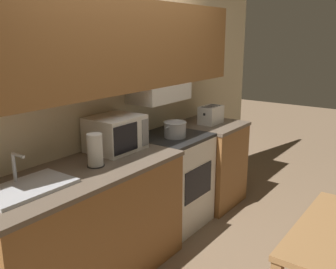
{
  "coord_description": "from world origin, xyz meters",
  "views": [
    {
      "loc": [
        -2.37,
        -2.36,
        1.88
      ],
      "look_at": [
        0.05,
        -0.59,
        1.08
      ],
      "focal_mm": 40.0,
      "sensor_mm": 36.0,
      "label": 1
    }
  ],
  "objects_px": {
    "stove_range": "(172,180)",
    "toaster": "(211,115)",
    "microwave": "(116,133)",
    "sink_basin": "(28,187)",
    "paper_towel_roll": "(95,150)",
    "cooking_pot": "(175,129)"
  },
  "relations": [
    {
      "from": "microwave",
      "to": "sink_basin",
      "type": "distance_m",
      "value": 0.96
    },
    {
      "from": "stove_range",
      "to": "toaster",
      "type": "distance_m",
      "value": 0.88
    },
    {
      "from": "toaster",
      "to": "paper_towel_roll",
      "type": "xyz_separation_m",
      "value": [
        -1.72,
        -0.0,
        0.02
      ]
    },
    {
      "from": "microwave",
      "to": "toaster",
      "type": "bearing_deg",
      "value": -6.55
    },
    {
      "from": "toaster",
      "to": "sink_basin",
      "type": "height_order",
      "value": "sink_basin"
    },
    {
      "from": "cooking_pot",
      "to": "sink_basin",
      "type": "distance_m",
      "value": 1.59
    },
    {
      "from": "sink_basin",
      "to": "stove_range",
      "type": "bearing_deg",
      "value": 0.93
    },
    {
      "from": "cooking_pot",
      "to": "paper_towel_roll",
      "type": "bearing_deg",
      "value": 179.58
    },
    {
      "from": "microwave",
      "to": "toaster",
      "type": "xyz_separation_m",
      "value": [
        1.34,
        -0.15,
        -0.05
      ]
    },
    {
      "from": "microwave",
      "to": "sink_basin",
      "type": "relative_size",
      "value": 0.79
    },
    {
      "from": "stove_range",
      "to": "paper_towel_roll",
      "type": "xyz_separation_m",
      "value": [
        -1.05,
        -0.05,
        0.59
      ]
    },
    {
      "from": "cooking_pot",
      "to": "toaster",
      "type": "height_order",
      "value": "toaster"
    },
    {
      "from": "cooking_pot",
      "to": "sink_basin",
      "type": "xyz_separation_m",
      "value": [
        -1.58,
        0.03,
        -0.06
      ]
    },
    {
      "from": "cooking_pot",
      "to": "stove_range",
      "type": "bearing_deg",
      "value": 65.52
    },
    {
      "from": "toaster",
      "to": "stove_range",
      "type": "bearing_deg",
      "value": 176.3
    },
    {
      "from": "sink_basin",
      "to": "microwave",
      "type": "bearing_deg",
      "value": 8.21
    },
    {
      "from": "toaster",
      "to": "paper_towel_roll",
      "type": "height_order",
      "value": "paper_towel_roll"
    },
    {
      "from": "stove_range",
      "to": "paper_towel_roll",
      "type": "distance_m",
      "value": 1.2
    },
    {
      "from": "sink_basin",
      "to": "paper_towel_roll",
      "type": "relative_size",
      "value": 2.26
    },
    {
      "from": "cooking_pot",
      "to": "paper_towel_roll",
      "type": "distance_m",
      "value": 1.02
    },
    {
      "from": "microwave",
      "to": "sink_basin",
      "type": "xyz_separation_m",
      "value": [
        -0.94,
        -0.14,
        -0.13
      ]
    },
    {
      "from": "microwave",
      "to": "toaster",
      "type": "height_order",
      "value": "microwave"
    }
  ]
}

